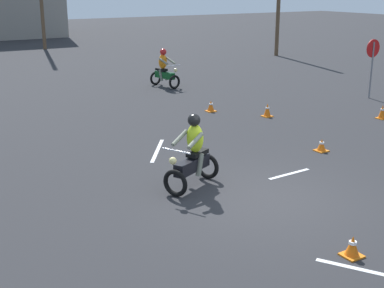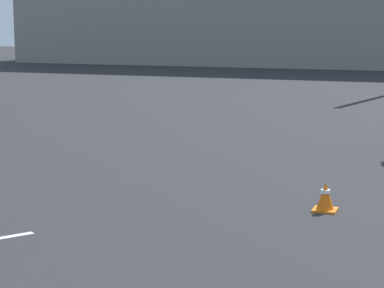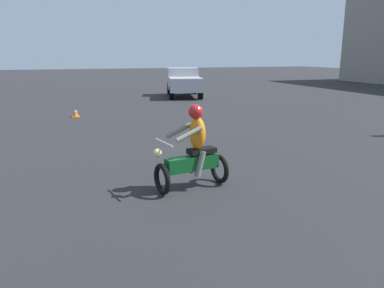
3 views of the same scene
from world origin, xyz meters
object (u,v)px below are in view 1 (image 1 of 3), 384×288
Objects in this scene: traffic_cone_mid_center at (267,110)px; traffic_cone_far_left at (382,112)px; traffic_cone_far_center at (211,106)px; motorcycle_rider_foreground at (193,156)px; stop_sign at (372,57)px; motorcycle_rider_background at (164,70)px; traffic_cone_near_left at (322,145)px; traffic_cone_near_right at (352,247)px.

traffic_cone_far_left is (3.11, -2.21, 0.01)m from traffic_cone_mid_center.
traffic_cone_mid_center is 2.04m from traffic_cone_far_center.
motorcycle_rider_foreground is 0.72× the size of stop_sign.
traffic_cone_near_left is (-0.83, -10.51, -0.56)m from motorcycle_rider_background.
traffic_cone_near_left is at bearing -147.58° from stop_sign.
motorcycle_rider_foreground is at bearing 98.51° from traffic_cone_near_right.
traffic_cone_near_left is at bearing -89.96° from traffic_cone_far_center.
traffic_cone_far_center is at bearing 169.26° from stop_sign.
traffic_cone_far_left is at bearing -35.47° from traffic_cone_mid_center.
traffic_cone_mid_center is 0.97× the size of traffic_cone_far_left.
traffic_cone_mid_center is at bearing 82.08° from motorcycle_rider_background.
traffic_cone_mid_center reaches higher than traffic_cone_near_left.
traffic_cone_mid_center is at bearing 144.53° from traffic_cone_far_left.
stop_sign reaches higher than motorcycle_rider_foreground.
traffic_cone_far_left is at bearing 100.22° from motorcycle_rider_background.
traffic_cone_near_right is 0.90× the size of traffic_cone_far_center.
traffic_cone_near_left is 4.63m from traffic_cone_far_left.
stop_sign is 6.91m from traffic_cone_far_center.
traffic_cone_far_center is (4.33, 5.94, -0.53)m from motorcycle_rider_foreground.
motorcycle_rider_foreground is 4.86× the size of traffic_cone_near_left.
traffic_cone_mid_center is 1.12× the size of traffic_cone_far_center.
motorcycle_rider_background is 9.56m from traffic_cone_far_left.
traffic_cone_far_left is (8.67, 2.09, -0.50)m from motorcycle_rider_foreground.
traffic_cone_near_left is 0.73× the size of traffic_cone_far_left.
motorcycle_rider_foreground is at bearing -173.92° from traffic_cone_near_left.
traffic_cone_near_right is at bearing 61.87° from motorcycle_rider_background.
traffic_cone_near_left is at bearing -107.68° from traffic_cone_mid_center.
motorcycle_rider_background is 0.72× the size of stop_sign.
motorcycle_rider_background is at bearing 80.56° from traffic_cone_far_center.
motorcycle_rider_background is 8.61m from stop_sign.
motorcycle_rider_background is 4.11× the size of traffic_cone_far_center.
motorcycle_rider_foreground is 4.17m from traffic_cone_near_right.
traffic_cone_far_center is at bearing 138.44° from traffic_cone_far_left.
traffic_cone_mid_center is (4.95, 8.39, 0.04)m from traffic_cone_near_right.
motorcycle_rider_background is 3.54× the size of traffic_cone_far_left.
traffic_cone_near_left is at bearing -159.39° from traffic_cone_far_left.
traffic_cone_far_left is (4.34, -3.84, 0.03)m from traffic_cone_far_center.
motorcycle_rider_foreground is at bearing -142.25° from traffic_cone_mid_center.
traffic_cone_far_center is (-0.84, -5.03, -0.53)m from motorcycle_rider_background.
traffic_cone_near_right is (-4.56, -15.05, -0.55)m from motorcycle_rider_background.
stop_sign reaches higher than traffic_cone_near_right.
motorcycle_rider_background is at bearing 93.37° from traffic_cone_mid_center.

